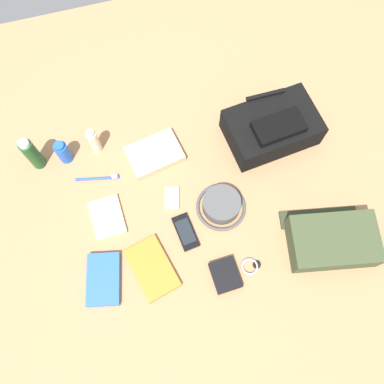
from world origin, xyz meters
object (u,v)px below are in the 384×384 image
Objects in this scene: wallet at (225,275)px; deodorant_spray at (63,152)px; paperback_novel at (104,279)px; notepad at (108,218)px; travel_guidebook at (152,268)px; cell_phone at (186,232)px; shampoo_bottle at (32,154)px; folded_towel at (155,154)px; bucket_hat at (221,205)px; wristwatch at (251,266)px; toiletry_pouch at (332,240)px; backpack at (272,127)px; lotion_bottle at (94,141)px; media_player at (172,198)px; toothbrush at (100,178)px.

deodorant_spray is at bearing 125.27° from wallet.
paperback_novel is 1.33× the size of notepad.
travel_guidebook is 1.64× the size of cell_phone.
folded_towel is at bearing -11.81° from shampoo_bottle.
paperback_novel is at bearing -162.97° from bucket_hat.
wallet is at bearing -176.45° from wristwatch.
paperback_novel is at bearing 169.38° from wristwatch.
wallet is at bearing -13.80° from paperback_novel.
paperback_novel is 1.81× the size of wallet.
bucket_hat reaches higher than folded_towel.
notepad is (-0.74, 0.30, -0.04)m from toiletry_pouch.
deodorant_spray is 0.34m from folded_towel.
shampoo_bottle reaches higher than backpack.
backpack is 1.78× the size of folded_towel.
lotion_bottle is 0.36m from media_player.
toothbrush is (-0.44, 0.47, 0.00)m from wristwatch.
folded_towel is (-0.12, 0.51, 0.01)m from wallet.
deodorant_spray is at bearing 131.51° from cell_phone.
backpack is 2.71× the size of lotion_bottle.
notepad is at bearing -93.62° from lotion_bottle.
lotion_bottle is 0.51m from paperback_novel.
cell_phone is (-0.15, -0.06, -0.02)m from bucket_hat.
notepad is 0.30m from folded_towel.
toothbrush reaches higher than notepad.
paperback_novel is 0.50m from folded_towel.
backpack is at bearing 11.52° from notepad.
shampoo_bottle reaches higher than cell_phone.
toiletry_pouch is 1.45× the size of travel_guidebook.
bucket_hat is at bearing -139.03° from backpack.
folded_towel is at bearing 39.13° from notepad.
cell_phone is (-0.42, -0.29, -0.05)m from backpack.
media_player is at bearing 60.50° from travel_guidebook.
lotion_bottle is at bearing 125.56° from wristwatch.
backpack is 0.90m from shampoo_bottle.
wristwatch is (-0.24, -0.47, -0.06)m from backpack.
backpack is at bearing 40.97° from bucket_hat.
deodorant_spray is at bearing 95.30° from paperback_novel.
notepad is 0.75× the size of folded_towel.
toiletry_pouch reaches higher than wallet.
lotion_bottle is at bearing 129.42° from media_player.
cell_phone is 0.92× the size of notepad.
backpack is at bearing 0.31° from toothbrush.
backpack is 0.83m from paperback_novel.
deodorant_spray is at bearing 131.51° from toothbrush.
bucket_hat is (-0.27, -0.24, -0.03)m from backpack.
folded_towel is (-0.22, 0.51, 0.01)m from wristwatch.
toiletry_pouch is at bearing -32.01° from shampoo_bottle.
deodorant_spray is 0.17m from toothbrush.
bucket_hat is 0.82× the size of travel_guidebook.
bucket_hat is at bearing 98.41° from wristwatch.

